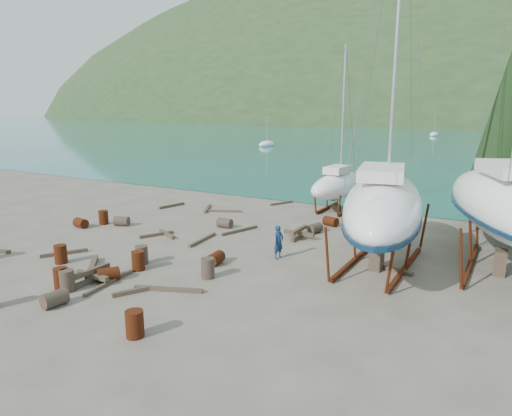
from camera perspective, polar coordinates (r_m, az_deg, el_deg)
The scene contains 45 objects.
ground at distance 21.31m, azimuth -5.43°, elevation -7.20°, with size 600.00×600.00×0.00m, color #595146.
bay_water at distance 331.58m, azimuth 28.43°, elevation 9.71°, with size 700.00×700.00×0.00m, color #176B73.
far_hill at distance 336.58m, azimuth 28.46°, elevation 9.73°, with size 800.00×360.00×110.00m, color #26381C.
far_house_left at distance 218.45m, azimuth 11.05°, elevation 11.08°, with size 6.60×5.60×5.60m.
far_house_center at distance 208.77m, azimuth 21.64°, elevation 10.40°, with size 6.60×5.60×5.60m.
cypress_back_left at distance 30.31m, azimuth 29.12°, elevation 9.99°, with size 4.14×4.14×11.50m.
moored_boat_left at distance 87.22m, azimuth 1.35°, elevation 7.97°, with size 2.00×5.00×6.05m.
moored_boat_mid at distance 96.55m, azimuth 29.14°, elevation 6.85°, with size 2.00×5.00×6.05m.
moored_boat_far at distance 128.01m, azimuth 21.36°, elevation 8.55°, with size 2.00×5.00×6.05m.
large_sailboat_near at distance 21.20m, azimuth 15.60°, elevation 0.40°, with size 5.59×11.81×17.91m.
large_sailboat_far at distance 22.60m, azimuth 28.92°, elevation 0.43°, with size 7.46×12.24×18.65m.
small_sailboat_shore at distance 32.58m, azimuth 10.27°, elevation 2.89°, with size 2.88×7.21×11.24m.
worker at distance 22.01m, azimuth 2.84°, elevation -4.28°, with size 0.59×0.39×1.63m, color #11294D.
drum_1 at distance 18.56m, azimuth -23.88°, elevation -10.34°, with size 0.58×0.58×0.88m, color #2D2823.
drum_2 at distance 29.68m, azimuth -21.06°, elevation -1.76°, with size 0.58×0.58×0.88m, color #602010.
drum_4 at distance 28.46m, azimuth 9.32°, elevation -1.66°, with size 0.58×0.58×0.88m, color #602010.
drum_5 at distance 21.94m, azimuth -14.10°, elevation -5.73°, with size 0.58×0.58×0.88m, color #2D2823.
drum_6 at distance 21.39m, azimuth -5.07°, elevation -6.29°, with size 0.58×0.58×0.88m, color #602010.
drum_7 at distance 15.38m, azimuth -14.93°, elevation -13.83°, with size 0.58×0.58×0.88m, color #602010.
drum_8 at distance 30.04m, azimuth -18.53°, elevation -1.11°, with size 0.58×0.58×0.88m, color #602010.
drum_9 at distance 27.76m, azimuth -3.92°, elevation -1.89°, with size 0.58×0.58×0.88m, color #2D2823.
drum_10 at distance 20.08m, azimuth -23.18°, elevation -8.10°, with size 0.58×0.58×0.88m, color #602010.
drum_11 at distance 26.73m, azimuth 7.36°, elevation -2.52°, with size 0.58×0.58×0.88m, color #2D2823.
drum_12 at distance 20.31m, azimuth -17.97°, elevation -7.91°, with size 0.58×0.58×0.88m, color #602010.
drum_13 at distance 23.30m, azimuth -23.23°, elevation -5.31°, with size 0.58×0.58×0.88m, color #602010.
drum_14 at distance 21.20m, azimuth -14.51°, elevation -6.39°, with size 0.58×0.58×0.88m, color #602010.
drum_15 at distance 29.35m, azimuth -16.43°, elevation -1.58°, with size 0.58×0.58×0.88m, color #2D2823.
drum_16 at distance 19.73m, azimuth -22.54°, elevation -8.40°, with size 0.58×0.58×0.88m, color #2D2823.
drum_17 at distance 19.73m, azimuth -6.05°, elevation -7.49°, with size 0.58×0.58×0.88m, color #2D2823.
timber_0 at distance 31.96m, azimuth -4.17°, elevation -0.38°, with size 0.14×2.65×0.14m, color brown.
timber_1 at distance 21.31m, azimuth 16.88°, elevation -7.42°, with size 0.19×1.72×0.19m, color brown.
timber_2 at distance 34.10m, azimuth -10.50°, elevation 0.29°, with size 0.19×2.24×0.19m, color brown.
timber_3 at distance 20.02m, azimuth -17.84°, elevation -8.85°, with size 0.15×2.94×0.15m, color brown.
timber_4 at distance 26.56m, azimuth -12.31°, elevation -3.26°, with size 0.17×2.01×0.17m, color brown.
timber_5 at distance 18.73m, azimuth -10.91°, elevation -9.93°, with size 0.16×2.82×0.16m, color brown.
timber_7 at distance 18.81m, azimuth -15.28°, elevation -10.04°, with size 0.17×1.52×0.17m, color brown.
timber_8 at distance 26.48m, azimuth -11.07°, elevation -3.23°, with size 0.19×1.86×0.19m, color brown.
timber_9 at distance 34.56m, azimuth 3.23°, elevation 0.61°, with size 0.15×2.11×0.15m, color brown.
timber_10 at distance 26.81m, azimuth -2.06°, elevation -2.84°, with size 0.16×2.70×0.16m, color brown.
timber_11 at distance 25.14m, azimuth -6.70°, elevation -3.97°, with size 0.15×2.71×0.15m, color brown.
timber_12 at distance 24.65m, azimuth -22.84°, elevation -5.21°, with size 0.17×2.23×0.17m, color brown.
timber_15 at distance 32.84m, azimuth -6.09°, elevation -0.07°, with size 0.15×2.55×0.15m, color brown.
timber_16 at distance 21.92m, azimuth -19.81°, elevation -7.02°, with size 0.23×3.02×0.23m, color brown.
timber_pile_fore at distance 20.38m, azimuth -19.82°, elevation -7.94°, with size 1.80×1.80×0.60m.
timber_pile_aft at distance 25.52m, azimuth 5.39°, elevation -3.17°, with size 1.80×1.80×0.60m.
Camera 1 is at (11.73, -16.30, 7.13)m, focal length 32.00 mm.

